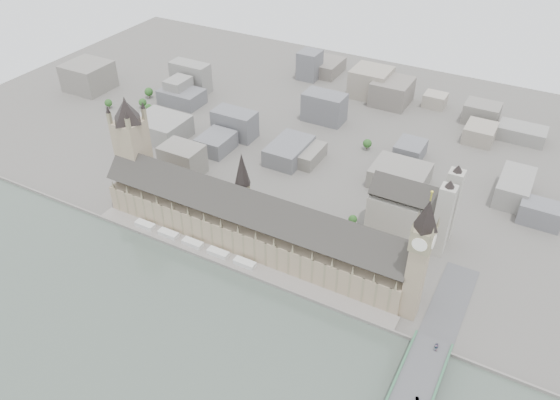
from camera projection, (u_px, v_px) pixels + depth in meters
The scene contains 13 objects.
ground at pixel (239, 257), 439.03m from camera, with size 900.00×900.00×0.00m, color #595651.
embankment_wall at pixel (229, 267), 427.51m from camera, with size 600.00×1.50×3.00m, color slate.
river_terrace at pixel (234, 262), 433.12m from camera, with size 270.00×15.00×2.00m, color slate.
terrace_tents at pixel (193, 243), 447.17m from camera, with size 118.00×7.00×4.00m.
palace_of_westminster at pixel (251, 222), 439.60m from camera, with size 265.00×40.73×55.44m.
elizabeth_tower at pixel (420, 252), 357.09m from camera, with size 17.00×17.00×107.50m.
victoria_tower at pixel (133, 147), 472.05m from camera, with size 30.00×30.00×100.00m.
central_tower at pixel (242, 179), 427.15m from camera, with size 13.00×13.00×48.00m.
westminster_abbey at pixel (413, 210), 448.70m from camera, with size 68.00×36.00×64.00m.
city_skyline_inland at pixel (356, 113), 601.49m from camera, with size 720.00×360.00×38.00m, color gray, non-canonical shape.
park_trees at pixel (265, 207), 481.00m from camera, with size 110.00×30.00×15.00m, color #1B4B1A, non-canonical shape.
car_silver at pixel (417, 400), 321.76m from camera, with size 1.63×4.69×1.54m, color gray.
car_approach at pixel (436, 347), 353.01m from camera, with size 2.25×5.53×1.61m, color gray.
Camera 1 is at (185.77, -271.33, 296.42)m, focal length 35.00 mm.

